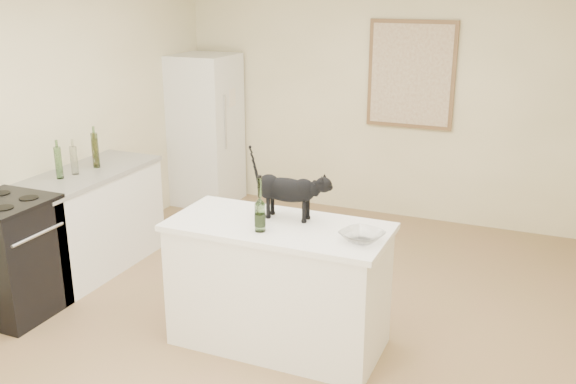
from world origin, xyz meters
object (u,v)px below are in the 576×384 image
at_px(stove, 11,259).
at_px(wine_bottle, 260,207).
at_px(black_cat, 287,193).
at_px(glass_bowl, 362,236).
at_px(fridge, 205,130).

bearing_deg(stove, wine_bottle, 6.86).
bearing_deg(black_cat, stove, -167.75).
distance_m(black_cat, glass_bowl, 0.65).
relative_size(stove, glass_bowl, 3.44).
bearing_deg(stove, black_cat, 14.48).
xyz_separation_m(fridge, black_cat, (2.06, -2.42, 0.23)).
bearing_deg(wine_bottle, fridge, 126.31).
height_order(fridge, wine_bottle, fridge).
height_order(stove, wine_bottle, wine_bottle).
bearing_deg(fridge, stove, -90.00).
height_order(black_cat, glass_bowl, black_cat).
xyz_separation_m(stove, black_cat, (2.06, 0.53, 0.63)).
height_order(stove, fridge, fridge).
relative_size(stove, fridge, 0.53).
relative_size(fridge, black_cat, 3.24).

